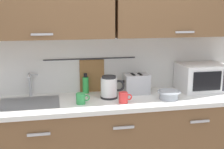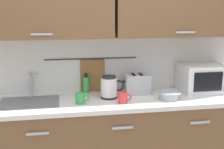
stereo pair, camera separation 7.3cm
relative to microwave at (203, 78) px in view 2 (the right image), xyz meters
The scene contains 10 objects.
counter_unit 1.09m from the microwave, behind, with size 2.53×0.64×0.90m.
back_wall_assembly 1.04m from the microwave, behind, with size 3.70×0.41×2.50m.
sink_faucet 1.68m from the microwave, behind, with size 0.09×0.17×0.22m.
microwave is the anchor object (origin of this frame).
electric_kettle 0.97m from the microwave, behind, with size 0.23×0.16×0.21m.
dish_soap_bottle 1.17m from the microwave, behind, with size 0.06×0.06×0.20m.
mug_near_sink 1.26m from the microwave, behind, with size 0.12×0.08×0.09m.
mixing_bowl 0.50m from the microwave, 152.98° to the right, with size 0.21×0.21×0.08m.
toaster 0.68m from the microwave, behind, with size 0.26×0.17×0.19m.
mug_by_kettle 0.91m from the microwave, 163.91° to the right, with size 0.12×0.08×0.09m.
Camera 2 is at (-0.49, -2.26, 1.70)m, focal length 47.41 mm.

